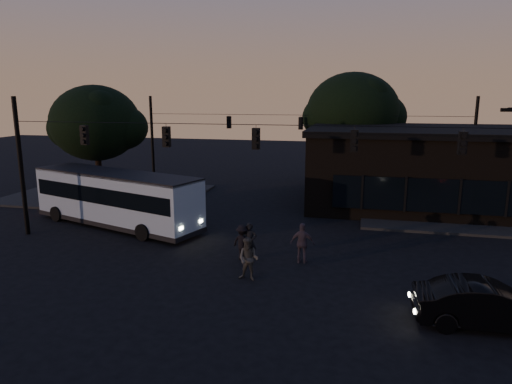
% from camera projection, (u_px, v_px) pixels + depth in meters
% --- Properties ---
extents(ground, '(120.00, 120.00, 0.00)m').
position_uv_depth(ground, '(234.00, 283.00, 18.64)').
color(ground, black).
rests_on(ground, ground).
extents(sidewalk_far_right, '(14.00, 10.00, 0.15)m').
position_uv_depth(sidewalk_far_right, '(472.00, 214.00, 29.33)').
color(sidewalk_far_right, black).
rests_on(sidewalk_far_right, ground).
extents(sidewalk_far_left, '(14.00, 10.00, 0.15)m').
position_uv_depth(sidewalk_far_left, '(108.00, 194.00, 35.05)').
color(sidewalk_far_left, black).
rests_on(sidewalk_far_left, ground).
extents(building, '(15.40, 10.41, 5.40)m').
position_uv_depth(building, '(423.00, 167.00, 31.32)').
color(building, black).
rests_on(building, ground).
extents(tree_behind, '(7.60, 7.60, 9.43)m').
position_uv_depth(tree_behind, '(353.00, 112.00, 37.45)').
color(tree_behind, black).
rests_on(tree_behind, ground).
extents(tree_left, '(6.40, 6.40, 8.30)m').
position_uv_depth(tree_left, '(96.00, 123.00, 32.96)').
color(tree_left, black).
rests_on(tree_left, ground).
extents(signal_rig_near, '(26.24, 0.30, 7.50)m').
position_uv_depth(signal_rig_near, '(256.00, 162.00, 21.53)').
color(signal_rig_near, black).
rests_on(signal_rig_near, ground).
extents(signal_rig_far, '(26.24, 0.30, 7.50)m').
position_uv_depth(signal_rig_far, '(300.00, 138.00, 36.83)').
color(signal_rig_far, black).
rests_on(signal_rig_far, ground).
extents(bus, '(11.56, 6.12, 3.19)m').
position_uv_depth(bus, '(116.00, 196.00, 26.56)').
color(bus, '#93AABC').
rests_on(bus, ground).
extents(car, '(4.73, 1.80, 1.54)m').
position_uv_depth(car, '(488.00, 305.00, 14.99)').
color(car, black).
rests_on(car, ground).
extents(pedestrian_a, '(0.68, 0.46, 1.81)m').
position_uv_depth(pedestrian_a, '(250.00, 242.00, 21.07)').
color(pedestrian_a, black).
rests_on(pedestrian_a, ground).
extents(pedestrian_b, '(0.96, 0.79, 1.82)m').
position_uv_depth(pedestrian_b, '(249.00, 259.00, 18.83)').
color(pedestrian_b, '#373632').
rests_on(pedestrian_b, ground).
extents(pedestrian_c, '(1.11, 0.47, 1.88)m').
position_uv_depth(pedestrian_c, '(302.00, 243.00, 20.76)').
color(pedestrian_c, '#372D37').
rests_on(pedestrian_c, ground).
extents(pedestrian_d, '(1.26, 1.05, 1.69)m').
position_uv_depth(pedestrian_d, '(243.00, 242.00, 21.15)').
color(pedestrian_d, black).
rests_on(pedestrian_d, ground).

